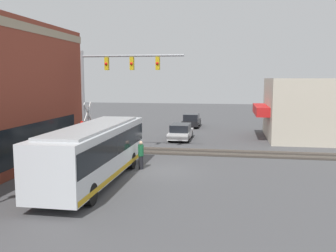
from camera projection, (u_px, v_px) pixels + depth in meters
ground_plane at (158, 171)px, 22.31m from camera, size 120.00×120.00×0.00m
shop_building at (316, 109)px, 33.69m from camera, size 8.90×9.85×5.48m
city_bus at (95, 151)px, 19.69m from camera, size 10.72×2.59×3.05m
traffic_signal_gantry at (112, 78)px, 26.75m from camera, size 0.42×7.52×7.46m
crossing_signal at (88, 123)px, 26.82m from camera, size 1.41×1.18×3.81m
rail_track_near at (173, 151)px, 28.17m from camera, size 2.60×60.00×0.15m
parked_car_white at (181, 132)px, 33.59m from camera, size 4.67×1.82×1.43m
parked_car_black at (192, 121)px, 42.37m from camera, size 4.24×1.82×1.50m
pedestrian_near_bus at (141, 155)px, 22.63m from camera, size 0.34×0.34×1.73m
pedestrian_at_crossing at (108, 141)px, 27.65m from camera, size 0.34×0.34×1.71m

